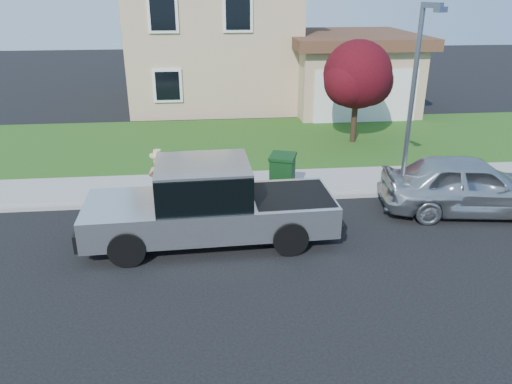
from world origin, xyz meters
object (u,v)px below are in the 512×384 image
(ornamental_tree, at_px, (358,78))
(street_lamp, at_px, (414,99))
(pickup_truck, at_px, (209,205))
(sedan, at_px, (469,185))
(woman, at_px, (159,182))
(trash_bin, at_px, (282,174))

(ornamental_tree, distance_m, street_lamp, 6.17)
(ornamental_tree, bearing_deg, street_lamp, -93.78)
(pickup_truck, bearing_deg, sedan, 5.29)
(woman, distance_m, ornamental_tree, 9.11)
(pickup_truck, bearing_deg, street_lamp, 11.46)
(pickup_truck, distance_m, woman, 2.35)
(trash_bin, distance_m, street_lamp, 4.12)
(sedan, xyz_separation_m, trash_bin, (-4.89, 1.53, -0.06))
(pickup_truck, xyz_separation_m, woman, (-1.34, 1.93, -0.11))
(sedan, bearing_deg, street_lamp, 85.38)
(ornamental_tree, bearing_deg, sedan, -78.70)
(woman, bearing_deg, ornamental_tree, -132.12)
(woman, bearing_deg, street_lamp, -175.51)
(woman, height_order, sedan, woman)
(trash_bin, bearing_deg, woman, -153.59)
(woman, relative_size, sedan, 0.37)
(street_lamp, bearing_deg, trash_bin, 136.30)
(woman, distance_m, trash_bin, 3.52)
(ornamental_tree, relative_size, street_lamp, 0.71)
(ornamental_tree, height_order, street_lamp, street_lamp)
(sedan, distance_m, trash_bin, 5.12)
(trash_bin, xyz_separation_m, street_lamp, (3.18, -1.15, 2.36))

